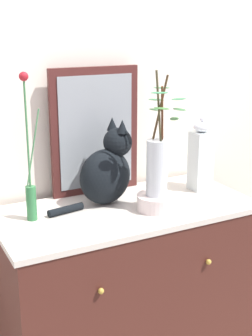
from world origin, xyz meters
TOP-DOWN VIEW (x-y plane):
  - wall_back at (0.00, 0.35)m, footprint 4.40×0.08m
  - sideboard at (0.00, -0.00)m, footprint 1.14×0.56m
  - mirror_leaning at (-0.03, 0.25)m, footprint 0.43×0.03m
  - cat_sitting at (-0.05, 0.09)m, footprint 0.42×0.20m
  - vase_slim_green at (-0.40, 0.06)m, footprint 0.08×0.04m
  - bowl_porcelain at (0.11, -0.08)m, footprint 0.17×0.17m
  - vase_glass_clear at (0.11, -0.08)m, footprint 0.17×0.21m
  - jar_lidded_porcelain at (0.43, 0.05)m, footprint 0.09×0.09m

SIDE VIEW (x-z plane):
  - sideboard at x=0.00m, z-range 0.00..0.89m
  - bowl_porcelain at x=0.11m, z-range 0.89..0.96m
  - cat_sitting at x=-0.05m, z-range 0.86..1.24m
  - jar_lidded_porcelain at x=0.43m, z-range 0.88..1.24m
  - vase_slim_green at x=-0.40m, z-range 0.77..1.36m
  - vase_glass_clear at x=0.11m, z-range 0.84..1.37m
  - mirror_leaning at x=-0.03m, z-range 0.89..1.48m
  - wall_back at x=0.00m, z-range 0.00..2.60m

